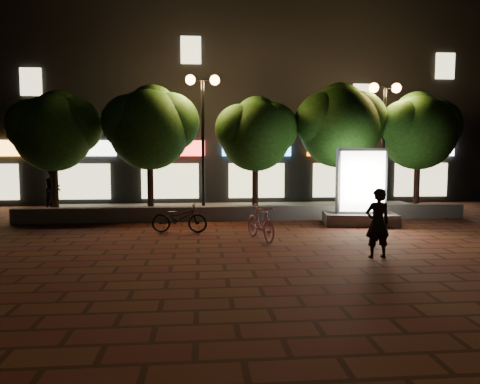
{
  "coord_description": "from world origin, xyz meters",
  "views": [
    {
      "loc": [
        -1.58,
        -11.53,
        2.37
      ],
      "look_at": [
        -0.43,
        1.5,
        1.22
      ],
      "focal_mm": 33.12,
      "sensor_mm": 36.0,
      "label": 1
    }
  ],
  "objects": [
    {
      "name": "tree_right",
      "position": [
        3.86,
        5.46,
        3.57
      ],
      "size": [
        3.72,
        3.1,
        5.07
      ],
      "color": "black",
      "rests_on": "sidewalk"
    },
    {
      "name": "scooter_parked",
      "position": [
        -2.24,
        1.69,
        0.44
      ],
      "size": [
        1.73,
        0.79,
        0.88
      ],
      "primitive_type": "imported",
      "rotation": [
        0.0,
        0.0,
        1.45
      ],
      "color": "black",
      "rests_on": "ground"
    },
    {
      "name": "street_lamp_left",
      "position": [
        -1.5,
        5.2,
        4.03
      ],
      "size": [
        1.26,
        0.36,
        5.18
      ],
      "color": "black",
      "rests_on": "sidewalk"
    },
    {
      "name": "pedestrian",
      "position": [
        -7.5,
        6.81,
        0.97
      ],
      "size": [
        0.79,
        0.95,
        1.79
      ],
      "primitive_type": "imported",
      "rotation": [
        0.0,
        0.0,
        1.44
      ],
      "color": "black",
      "rests_on": "sidewalk"
    },
    {
      "name": "tree_mid",
      "position": [
        0.55,
        5.46,
        3.22
      ],
      "size": [
        3.24,
        2.7,
        4.5
      ],
      "color": "black",
      "rests_on": "sidewalk"
    },
    {
      "name": "tree_left",
      "position": [
        -3.45,
        5.46,
        3.44
      ],
      "size": [
        3.6,
        3.0,
        4.89
      ],
      "color": "black",
      "rests_on": "sidewalk"
    },
    {
      "name": "tree_far_right",
      "position": [
        7.05,
        5.46,
        3.37
      ],
      "size": [
        3.48,
        2.9,
        4.76
      ],
      "color": "black",
      "rests_on": "sidewalk"
    },
    {
      "name": "ground",
      "position": [
        0.0,
        0.0,
        0.0
      ],
      "size": [
        80.0,
        80.0,
        0.0
      ],
      "primitive_type": "plane",
      "color": "#4F2A18",
      "rests_on": "ground"
    },
    {
      "name": "scooter_pink",
      "position": [
        0.03,
        0.34,
        0.49
      ],
      "size": [
        0.96,
        1.68,
        0.97
      ],
      "primitive_type": "imported",
      "rotation": [
        0.0,
        0.0,
        0.33
      ],
      "color": "pink",
      "rests_on": "ground"
    },
    {
      "name": "building_block",
      "position": [
        -0.01,
        12.99,
        5.0
      ],
      "size": [
        28.0,
        8.12,
        11.3
      ],
      "color": "black",
      "rests_on": "ground"
    },
    {
      "name": "street_lamp_right",
      "position": [
        5.5,
        5.2,
        3.89
      ],
      "size": [
        1.26,
        0.36,
        4.98
      ],
      "color": "black",
      "rests_on": "sidewalk"
    },
    {
      "name": "sidewalk",
      "position": [
        0.0,
        6.5,
        0.04
      ],
      "size": [
        16.0,
        5.0,
        0.08
      ],
      "primitive_type": "cube",
      "color": "#5F5D59",
      "rests_on": "ground"
    },
    {
      "name": "retaining_wall",
      "position": [
        0.0,
        4.0,
        0.25
      ],
      "size": [
        16.0,
        0.45,
        0.5
      ],
      "primitive_type": "cube",
      "color": "#5F5D59",
      "rests_on": "ground"
    },
    {
      "name": "rider",
      "position": [
        2.38,
        -1.96,
        0.79
      ],
      "size": [
        0.61,
        0.42,
        1.59
      ],
      "primitive_type": "imported",
      "rotation": [
        0.0,
        0.0,
        3.22
      ],
      "color": "black",
      "rests_on": "ground"
    },
    {
      "name": "ad_kiosk",
      "position": [
        3.65,
        2.58,
        1.02
      ],
      "size": [
        2.49,
        1.5,
        2.54
      ],
      "color": "#5F5D59",
      "rests_on": "ground"
    },
    {
      "name": "tree_far_left",
      "position": [
        -6.95,
        5.46,
        3.29
      ],
      "size": [
        3.36,
        2.8,
        4.63
      ],
      "color": "black",
      "rests_on": "sidewalk"
    }
  ]
}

